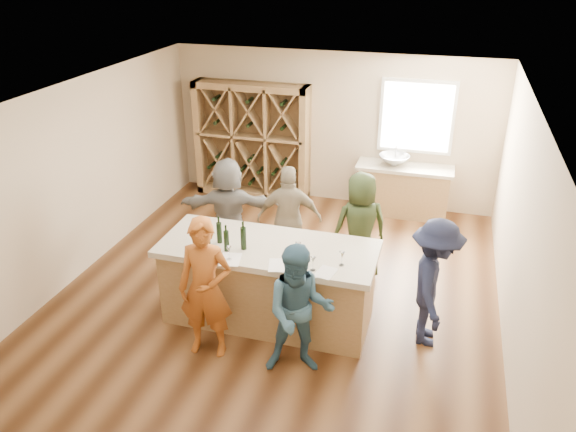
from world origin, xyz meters
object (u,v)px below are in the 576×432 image
(wine_bottle_c, at_px, (219,233))
(person_far_right, at_px, (360,227))
(wine_bottle_b, at_px, (208,239))
(person_server, at_px, (433,283))
(person_far_mid, at_px, (289,219))
(person_far_left, at_px, (229,210))
(wine_rack, at_px, (252,141))
(sink, at_px, (394,160))
(wine_bottle_d, at_px, (226,241))
(person_near_left, at_px, (206,289))
(person_near_right, at_px, (299,311))
(wine_bottle_e, at_px, (243,238))
(tasting_counter_base, at_px, (269,285))

(wine_bottle_c, relative_size, person_far_right, 0.17)
(wine_bottle_b, height_order, wine_bottle_c, wine_bottle_b)
(person_server, xyz_separation_m, person_far_mid, (-2.14, 1.23, -0.01))
(person_far_left, bearing_deg, wine_rack, -93.48)
(sink, distance_m, wine_bottle_d, 4.31)
(sink, height_order, person_near_left, person_near_left)
(person_far_right, bearing_deg, person_near_right, 55.43)
(wine_bottle_b, distance_m, person_far_mid, 1.76)
(wine_bottle_b, distance_m, wine_bottle_e, 0.44)
(wine_bottle_c, bearing_deg, tasting_counter_base, 7.95)
(sink, bearing_deg, wine_rack, 178.51)
(sink, relative_size, tasting_counter_base, 0.21)
(wine_bottle_d, bearing_deg, person_near_right, -28.70)
(wine_bottle_c, bearing_deg, person_far_mid, 70.39)
(wine_bottle_b, xyz_separation_m, person_far_left, (-0.39, 1.65, -0.40))
(person_near_right, bearing_deg, wine_bottle_b, 141.12)
(wine_rack, bearing_deg, tasting_counter_base, -67.84)
(sink, xyz_separation_m, person_near_left, (-1.63, -4.58, -0.13))
(wine_bottle_d, xyz_separation_m, person_near_left, (-0.04, -0.58, -0.33))
(person_far_mid, bearing_deg, wine_bottle_c, 58.15)
(wine_bottle_c, height_order, wine_bottle_d, wine_bottle_c)
(sink, relative_size, wine_bottle_e, 1.86)
(person_near_right, height_order, person_far_right, person_far_right)
(wine_rack, height_order, tasting_counter_base, wine_rack)
(wine_bottle_c, distance_m, person_server, 2.68)
(wine_bottle_e, bearing_deg, person_far_mid, 83.96)
(sink, bearing_deg, person_far_right, -94.79)
(person_near_left, distance_m, person_near_right, 1.13)
(wine_rack, xyz_separation_m, wine_bottle_d, (1.11, -4.07, 0.11))
(sink, distance_m, wine_bottle_e, 4.16)
(person_near_right, xyz_separation_m, person_far_mid, (-0.74, 2.18, 0.02))
(wine_bottle_b, height_order, person_server, person_server)
(wine_bottle_b, distance_m, wine_bottle_d, 0.24)
(sink, bearing_deg, wine_bottle_d, -111.63)
(wine_bottle_d, xyz_separation_m, person_far_left, (-0.63, 1.62, -0.39))
(wine_rack, height_order, wine_bottle_e, wine_rack)
(sink, height_order, wine_bottle_d, wine_bottle_d)
(tasting_counter_base, height_order, person_near_left, person_near_left)
(wine_bottle_d, relative_size, person_near_left, 0.15)
(wine_bottle_e, distance_m, person_near_right, 1.21)
(wine_bottle_e, distance_m, person_near_left, 0.79)
(person_far_left, bearing_deg, wine_bottle_d, 96.67)
(person_far_right, bearing_deg, sink, -121.44)
(sink, xyz_separation_m, person_far_mid, (-1.25, -2.42, -0.20))
(person_near_left, relative_size, person_far_right, 1.08)
(wine_rack, height_order, wine_bottle_b, wine_rack)
(sink, distance_m, person_far_left, 3.26)
(wine_rack, xyz_separation_m, person_near_left, (1.07, -4.65, -0.22))
(wine_bottle_e, distance_m, person_far_left, 1.77)
(wine_bottle_b, height_order, wine_bottle_d, wine_bottle_b)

